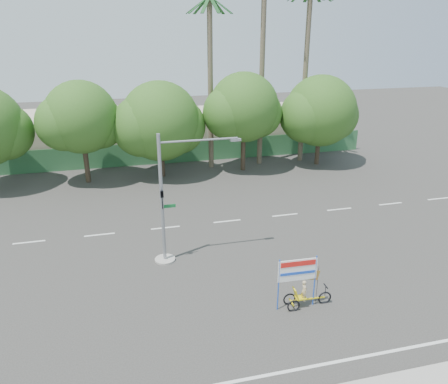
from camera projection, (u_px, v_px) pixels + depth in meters
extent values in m
plane|color=#33302D|center=(228.00, 295.00, 20.59)|extent=(120.00, 120.00, 0.00)
cube|color=#336B3D|center=(169.00, 152.00, 39.67)|extent=(38.00, 0.08, 2.00)
cube|color=beige|center=(56.00, 137.00, 41.11)|extent=(12.00, 8.00, 4.00)
cube|color=beige|center=(240.00, 128.00, 45.26)|extent=(14.00, 8.00, 3.60)
sphere|color=#284E17|center=(4.00, 132.00, 32.68)|extent=(4.32, 4.32, 4.32)
cylinder|color=#473828|center=(86.00, 160.00, 34.61)|extent=(0.40, 0.40, 3.74)
sphere|color=#284E17|center=(81.00, 117.00, 33.38)|extent=(5.60, 5.60, 5.60)
sphere|color=#284E17|center=(99.00, 123.00, 34.15)|extent=(4.03, 4.03, 4.03)
sphere|color=#284E17|center=(64.00, 123.00, 32.99)|extent=(4.26, 4.26, 4.26)
cylinder|color=#473828|center=(162.00, 157.00, 36.04)|extent=(0.40, 0.40, 3.30)
sphere|color=#284E17|center=(160.00, 121.00, 34.96)|extent=(6.40, 6.40, 6.40)
sphere|color=#284E17|center=(178.00, 126.00, 35.74)|extent=(4.61, 4.61, 4.61)
sphere|color=#284E17|center=(142.00, 126.00, 34.51)|extent=(4.86, 4.86, 4.86)
cylinder|color=#473828|center=(243.00, 148.00, 37.52)|extent=(0.40, 0.40, 3.87)
sphere|color=#284E17|center=(244.00, 107.00, 36.25)|extent=(5.80, 5.80, 5.80)
sphere|color=#284E17|center=(257.00, 113.00, 37.04)|extent=(4.18, 4.18, 4.18)
sphere|color=#284E17|center=(229.00, 113.00, 35.86)|extent=(4.41, 4.41, 4.41)
cylinder|color=#473828|center=(318.00, 146.00, 39.19)|extent=(0.40, 0.40, 3.43)
sphere|color=#284E17|center=(321.00, 111.00, 38.06)|extent=(6.20, 6.20, 6.20)
sphere|color=#284E17|center=(333.00, 116.00, 38.84)|extent=(4.46, 4.46, 4.46)
sphere|color=#284E17|center=(307.00, 116.00, 37.63)|extent=(4.71, 4.71, 4.71)
cylinder|color=#70604C|center=(262.00, 67.00, 36.96)|extent=(0.44, 0.44, 17.00)
cylinder|color=#70604C|center=(305.00, 78.00, 38.22)|extent=(0.44, 0.44, 15.00)
cylinder|color=#70604C|center=(210.00, 87.00, 36.48)|extent=(0.44, 0.44, 14.00)
cube|color=#1C4C21|center=(221.00, 5.00, 34.40)|extent=(1.91, 0.28, 1.36)
cube|color=#1C4C21|center=(217.00, 5.00, 34.90)|extent=(1.65, 1.44, 1.36)
cube|color=#1C4C21|center=(209.00, 5.00, 35.06)|extent=(0.61, 1.93, 1.36)
cube|color=#1C4C21|center=(202.00, 5.00, 34.82)|extent=(1.20, 1.80, 1.36)
cube|color=#1C4C21|center=(198.00, 5.00, 34.28)|extent=(1.89, 0.92, 1.36)
cube|color=#1C4C21|center=(199.00, 4.00, 33.69)|extent=(1.89, 0.92, 1.36)
cube|color=#1C4C21|center=(206.00, 4.00, 33.34)|extent=(1.20, 1.80, 1.36)
cube|color=#1C4C21|center=(214.00, 4.00, 33.38)|extent=(0.61, 1.93, 1.36)
cube|color=#1C4C21|center=(220.00, 4.00, 33.80)|extent=(1.65, 1.44, 1.36)
cylinder|color=gray|center=(165.00, 259.00, 23.62)|extent=(1.10, 1.10, 0.10)
cylinder|color=gray|center=(162.00, 200.00, 22.37)|extent=(0.18, 0.18, 7.00)
cylinder|color=gray|center=(199.00, 140.00, 21.72)|extent=(4.00, 0.10, 0.10)
cube|color=gray|center=(236.00, 140.00, 22.19)|extent=(0.55, 0.20, 0.12)
imported|color=black|center=(162.00, 200.00, 22.14)|extent=(0.16, 0.20, 1.00)
cube|color=#14662D|center=(169.00, 206.00, 22.58)|extent=(0.70, 0.04, 0.18)
torus|color=black|center=(325.00, 298.00, 19.92)|extent=(0.64, 0.10, 0.64)
torus|color=black|center=(289.00, 299.00, 19.86)|extent=(0.60, 0.09, 0.60)
torus|color=black|center=(293.00, 306.00, 19.38)|extent=(0.60, 0.09, 0.60)
cube|color=gold|center=(308.00, 299.00, 19.75)|extent=(1.60, 0.11, 0.06)
cube|color=gold|center=(291.00, 302.00, 19.61)|extent=(0.08, 0.57, 0.05)
cube|color=gold|center=(301.00, 297.00, 19.63)|extent=(0.48, 0.41, 0.06)
cube|color=gold|center=(296.00, 293.00, 19.48)|extent=(0.23, 0.40, 0.51)
cylinder|color=black|center=(325.00, 291.00, 19.79)|extent=(0.03, 0.03, 0.52)
cube|color=black|center=(326.00, 286.00, 19.69)|extent=(0.05, 0.42, 0.04)
imported|color=#CCB284|center=(304.00, 290.00, 19.52)|extent=(0.26, 0.38, 1.02)
cylinder|color=blue|center=(278.00, 285.00, 19.13)|extent=(0.05, 0.05, 2.54)
cylinder|color=blue|center=(315.00, 281.00, 19.45)|extent=(0.05, 0.05, 2.54)
cube|color=white|center=(298.00, 270.00, 19.05)|extent=(1.79, 0.11, 1.03)
cube|color=red|center=(298.00, 264.00, 18.90)|extent=(1.60, 0.07, 0.24)
cube|color=blue|center=(298.00, 273.00, 19.07)|extent=(1.60, 0.07, 0.13)
cylinder|color=black|center=(317.00, 286.00, 19.58)|extent=(0.02, 0.02, 1.98)
cube|color=red|center=(311.00, 275.00, 19.30)|extent=(0.83, 0.05, 0.62)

